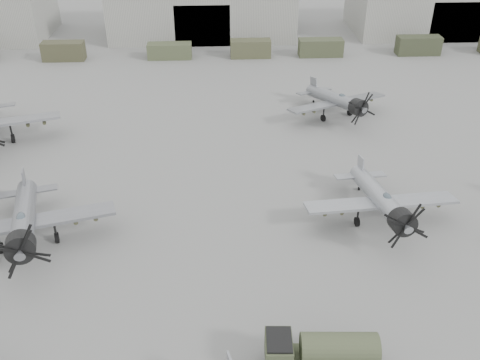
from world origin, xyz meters
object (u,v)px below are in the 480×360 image
object	(u,v)px
aircraft_mid_1	(24,222)
aircraft_far_1	(339,101)
aircraft_mid_2	(383,201)
fuel_tanker	(322,351)

from	to	relation	value
aircraft_mid_1	aircraft_far_1	distance (m)	34.09
aircraft_mid_2	fuel_tanker	distance (m)	14.95
aircraft_mid_2	fuel_tanker	world-z (taller)	aircraft_mid_2
aircraft_mid_1	fuel_tanker	distance (m)	22.46
aircraft_far_1	aircraft_mid_1	bearing A→B (deg)	-164.28
fuel_tanker	aircraft_mid_1	bearing A→B (deg)	151.93
aircraft_far_1	aircraft_mid_2	bearing A→B (deg)	-114.27
aircraft_mid_1	fuel_tanker	world-z (taller)	aircraft_mid_1
fuel_tanker	aircraft_far_1	bearing A→B (deg)	79.82
aircraft_mid_1	aircraft_mid_2	bearing A→B (deg)	-11.90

